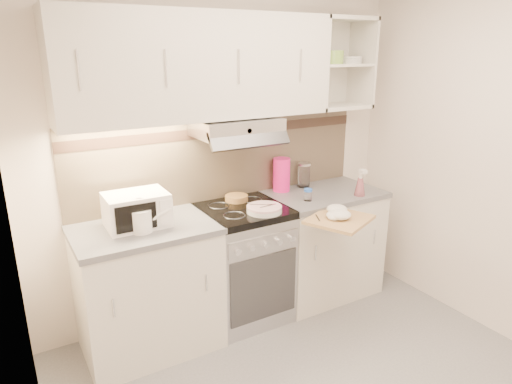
{
  "coord_description": "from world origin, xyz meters",
  "views": [
    {
      "loc": [
        -1.53,
        -1.67,
        2.01
      ],
      "look_at": [
        0.02,
        0.95,
        1.06
      ],
      "focal_mm": 32.0,
      "sensor_mm": 36.0,
      "label": 1
    }
  ],
  "objects_px": {
    "watering_can": "(142,219)",
    "cutting_board": "(339,220)",
    "spray_bottle": "(360,185)",
    "electric_range": "(244,263)",
    "plate_stack": "(264,209)",
    "microwave": "(137,210)",
    "pink_pitcher": "(282,175)",
    "glass_jar": "(304,175)"
  },
  "relations": [
    {
      "from": "watering_can",
      "to": "cutting_board",
      "type": "xyz_separation_m",
      "value": [
        1.27,
        -0.41,
        -0.11
      ]
    },
    {
      "from": "microwave",
      "to": "watering_can",
      "type": "distance_m",
      "value": 0.12
    },
    {
      "from": "microwave",
      "to": "pink_pitcher",
      "type": "relative_size",
      "value": 1.46
    },
    {
      "from": "glass_jar",
      "to": "spray_bottle",
      "type": "xyz_separation_m",
      "value": [
        0.24,
        -0.42,
        -0.01
      ]
    },
    {
      "from": "microwave",
      "to": "cutting_board",
      "type": "relative_size",
      "value": 0.96
    },
    {
      "from": "electric_range",
      "to": "spray_bottle",
      "type": "distance_m",
      "value": 1.1
    },
    {
      "from": "cutting_board",
      "to": "spray_bottle",
      "type": "bearing_deg",
      "value": 8.37
    },
    {
      "from": "electric_range",
      "to": "plate_stack",
      "type": "height_order",
      "value": "plate_stack"
    },
    {
      "from": "electric_range",
      "to": "plate_stack",
      "type": "relative_size",
      "value": 3.57
    },
    {
      "from": "microwave",
      "to": "watering_can",
      "type": "relative_size",
      "value": 1.48
    },
    {
      "from": "pink_pitcher",
      "to": "spray_bottle",
      "type": "distance_m",
      "value": 0.63
    },
    {
      "from": "microwave",
      "to": "spray_bottle",
      "type": "bearing_deg",
      "value": -7.64
    },
    {
      "from": "plate_stack",
      "to": "spray_bottle",
      "type": "height_order",
      "value": "spray_bottle"
    },
    {
      "from": "watering_can",
      "to": "pink_pitcher",
      "type": "distance_m",
      "value": 1.28
    },
    {
      "from": "glass_jar",
      "to": "spray_bottle",
      "type": "height_order",
      "value": "spray_bottle"
    },
    {
      "from": "watering_can",
      "to": "spray_bottle",
      "type": "distance_m",
      "value": 1.71
    },
    {
      "from": "plate_stack",
      "to": "glass_jar",
      "type": "relative_size",
      "value": 1.23
    },
    {
      "from": "electric_range",
      "to": "microwave",
      "type": "relative_size",
      "value": 2.26
    },
    {
      "from": "electric_range",
      "to": "watering_can",
      "type": "relative_size",
      "value": 3.35
    },
    {
      "from": "glass_jar",
      "to": "electric_range",
      "type": "bearing_deg",
      "value": -163.9
    },
    {
      "from": "electric_range",
      "to": "glass_jar",
      "type": "distance_m",
      "value": 0.91
    },
    {
      "from": "plate_stack",
      "to": "microwave",
      "type": "bearing_deg",
      "value": 166.63
    },
    {
      "from": "pink_pitcher",
      "to": "glass_jar",
      "type": "relative_size",
      "value": 1.33
    },
    {
      "from": "watering_can",
      "to": "spray_bottle",
      "type": "xyz_separation_m",
      "value": [
        1.71,
        -0.14,
        0.01
      ]
    },
    {
      "from": "watering_can",
      "to": "spray_bottle",
      "type": "relative_size",
      "value": 1.17
    },
    {
      "from": "microwave",
      "to": "spray_bottle",
      "type": "height_order",
      "value": "spray_bottle"
    },
    {
      "from": "microwave",
      "to": "plate_stack",
      "type": "xyz_separation_m",
      "value": [
        0.85,
        -0.2,
        -0.09
      ]
    },
    {
      "from": "watering_can",
      "to": "cutting_board",
      "type": "relative_size",
      "value": 0.65
    },
    {
      "from": "spray_bottle",
      "to": "cutting_board",
      "type": "xyz_separation_m",
      "value": [
        -0.44,
        -0.28,
        -0.12
      ]
    },
    {
      "from": "pink_pitcher",
      "to": "cutting_board",
      "type": "height_order",
      "value": "pink_pitcher"
    },
    {
      "from": "plate_stack",
      "to": "glass_jar",
      "type": "xyz_separation_m",
      "value": [
        0.62,
        0.37,
        0.08
      ]
    },
    {
      "from": "pink_pitcher",
      "to": "glass_jar",
      "type": "height_order",
      "value": "pink_pitcher"
    },
    {
      "from": "watering_can",
      "to": "pink_pitcher",
      "type": "height_order",
      "value": "pink_pitcher"
    },
    {
      "from": "watering_can",
      "to": "plate_stack",
      "type": "xyz_separation_m",
      "value": [
        0.85,
        -0.09,
        -0.06
      ]
    },
    {
      "from": "spray_bottle",
      "to": "electric_range",
      "type": "bearing_deg",
      "value": 171.66
    },
    {
      "from": "microwave",
      "to": "pink_pitcher",
      "type": "height_order",
      "value": "pink_pitcher"
    },
    {
      "from": "pink_pitcher",
      "to": "cutting_board",
      "type": "distance_m",
      "value": 0.72
    },
    {
      "from": "electric_range",
      "to": "pink_pitcher",
      "type": "xyz_separation_m",
      "value": [
        0.47,
        0.2,
        0.59
      ]
    },
    {
      "from": "electric_range",
      "to": "microwave",
      "type": "height_order",
      "value": "microwave"
    },
    {
      "from": "glass_jar",
      "to": "plate_stack",
      "type": "bearing_deg",
      "value": -149.16
    },
    {
      "from": "microwave",
      "to": "glass_jar",
      "type": "relative_size",
      "value": 1.94
    },
    {
      "from": "electric_range",
      "to": "spray_bottle",
      "type": "height_order",
      "value": "spray_bottle"
    }
  ]
}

